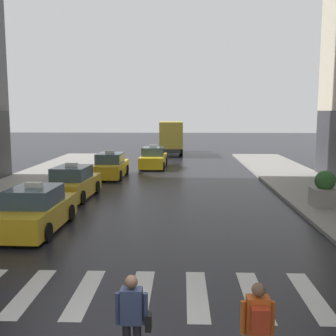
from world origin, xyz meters
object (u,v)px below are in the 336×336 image
Objects in this scene: taxi_lead at (36,211)px; box_truck at (171,136)px; taxi_fourth at (153,159)px; pedestrian_with_backpack at (258,325)px; planter_mid_block at (325,190)px; taxi_third at (110,167)px; taxi_second at (73,184)px; pedestrian_with_handbag at (133,316)px.

taxi_lead is 27.68m from box_truck.
taxi_fourth reaches higher than pedestrian_with_backpack.
taxi_lead is at bearing 127.96° from pedestrian_with_backpack.
box_truck is at bearing 107.52° from planter_mid_block.
taxi_third is 2.77× the size of pedestrian_with_backpack.
taxi_second reaches higher than planter_mid_block.
taxi_fourth is at bearing 79.72° from taxi_lead.
taxi_fourth reaches higher than planter_mid_block.
box_truck is at bearing 78.54° from taxi_second.
box_truck is (3.63, 14.86, 1.13)m from taxi_third.
taxi_second is 15.64m from pedestrian_with_backpack.
box_truck reaches higher than taxi_fourth.
taxi_lead is at bearing -92.74° from taxi_third.
taxi_lead is 17.52m from taxi_fourth.
taxi_second is 6.79m from taxi_third.
planter_mid_block reaches higher than pedestrian_with_handbag.
box_truck is 24.80m from planter_mid_block.
taxi_fourth is at bearing 122.31° from planter_mid_block.
pedestrian_with_handbag is (4.53, -8.13, 0.21)m from taxi_lead.
taxi_third is 21.72m from pedestrian_with_backpack.
taxi_lead reaches higher than pedestrian_with_backpack.
box_truck is at bearing 93.73° from pedestrian_with_backpack.
pedestrian_with_backpack is 1.00× the size of pedestrian_with_handbag.
taxi_third is 14.14m from planter_mid_block.
taxi_second reaches higher than pedestrian_with_handbag.
taxi_lead reaches higher than planter_mid_block.
taxi_second is at bearing -96.32° from taxi_third.
taxi_lead is 12.26m from planter_mid_block.
taxi_third and taxi_fourth have the same top height.
taxi_lead and taxi_third have the same top height.
taxi_lead is 0.99× the size of taxi_second.
taxi_fourth reaches higher than pedestrian_with_handbag.
taxi_third is 1.00× the size of taxi_fourth.
planter_mid_block is (11.69, 3.70, 0.15)m from taxi_lead.
taxi_fourth is at bearing -96.24° from box_truck.
pedestrian_with_handbag is at bearing -79.20° from taxi_third.
pedestrian_with_handbag is (4.68, -13.85, 0.21)m from taxi_second.
pedestrian_with_backpack is (5.96, -20.88, 0.25)m from taxi_third.
taxi_second is at bearing 115.41° from pedestrian_with_backpack.
taxi_second is at bearing -101.46° from box_truck.
taxi_lead is at bearing -162.44° from planter_mid_block.
taxi_second is 2.80× the size of pedestrian_with_handbag.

